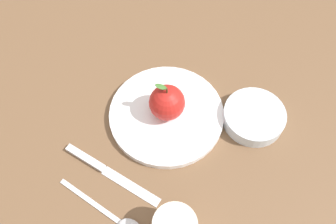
{
  "coord_description": "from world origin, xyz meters",
  "views": [
    {
      "loc": [
        -0.19,
        0.29,
        0.66
      ],
      "look_at": [
        -0.0,
        -0.03,
        0.02
      ],
      "focal_mm": 38.43,
      "sensor_mm": 36.0,
      "label": 1
    }
  ],
  "objects_px": {
    "knife": "(103,169)",
    "side_bowl": "(254,116)",
    "apple": "(166,102)",
    "spoon": "(120,222)",
    "dinner_plate": "(168,115)"
  },
  "relations": [
    {
      "from": "apple",
      "to": "spoon",
      "type": "height_order",
      "value": "apple"
    },
    {
      "from": "spoon",
      "to": "knife",
      "type": "bearing_deg",
      "value": -38.32
    },
    {
      "from": "side_bowl",
      "to": "knife",
      "type": "height_order",
      "value": "side_bowl"
    },
    {
      "from": "side_bowl",
      "to": "apple",
      "type": "bearing_deg",
      "value": 25.89
    },
    {
      "from": "dinner_plate",
      "to": "apple",
      "type": "bearing_deg",
      "value": -16.02
    },
    {
      "from": "apple",
      "to": "spoon",
      "type": "bearing_deg",
      "value": 100.36
    },
    {
      "from": "apple",
      "to": "knife",
      "type": "xyz_separation_m",
      "value": [
        0.04,
        0.17,
        -0.05
      ]
    },
    {
      "from": "apple",
      "to": "side_bowl",
      "type": "relative_size",
      "value": 0.7
    },
    {
      "from": "apple",
      "to": "knife",
      "type": "relative_size",
      "value": 0.41
    },
    {
      "from": "knife",
      "to": "side_bowl",
      "type": "bearing_deg",
      "value": -129.97
    },
    {
      "from": "dinner_plate",
      "to": "apple",
      "type": "relative_size",
      "value": 2.71
    },
    {
      "from": "knife",
      "to": "apple",
      "type": "bearing_deg",
      "value": -104.37
    },
    {
      "from": "dinner_plate",
      "to": "knife",
      "type": "xyz_separation_m",
      "value": [
        0.05,
        0.16,
        -0.0
      ]
    },
    {
      "from": "dinner_plate",
      "to": "apple",
      "type": "height_order",
      "value": "apple"
    },
    {
      "from": "knife",
      "to": "dinner_plate",
      "type": "bearing_deg",
      "value": -106.64
    }
  ]
}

